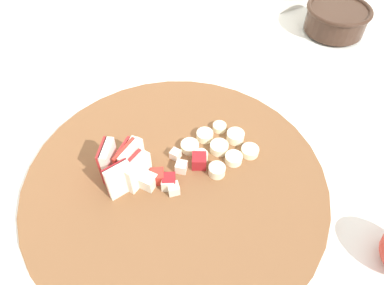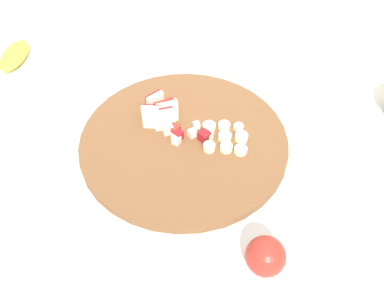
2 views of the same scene
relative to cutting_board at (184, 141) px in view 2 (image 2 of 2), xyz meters
name	(u,v)px [view 2 (image 2 of 2)]	position (x,y,z in m)	size (l,w,h in m)	color
tiled_countertop	(164,260)	(-0.05, -0.07, -0.46)	(1.60, 0.80, 0.91)	silver
tile_backsplash	(198,98)	(-0.05, 0.35, -0.18)	(2.40, 0.04, 1.45)	silver
cutting_board	(184,141)	(0.00, 0.00, 0.00)	(0.46, 0.46, 0.02)	brown
apple_wedge_fan	(160,112)	(-0.06, 0.04, 0.04)	(0.07, 0.07, 0.06)	maroon
apple_dice_pile	(181,132)	(-0.01, 0.01, 0.02)	(0.11, 0.08, 0.02)	#B22D23
banana_slice_rows	(224,137)	(0.09, 0.02, 0.02)	(0.11, 0.10, 0.02)	beige
banana_peel	(14,55)	(-0.53, 0.19, 0.00)	(0.14, 0.07, 0.03)	gold
whole_apple	(266,256)	(0.21, -0.25, 0.03)	(0.07, 0.07, 0.07)	#B22D23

